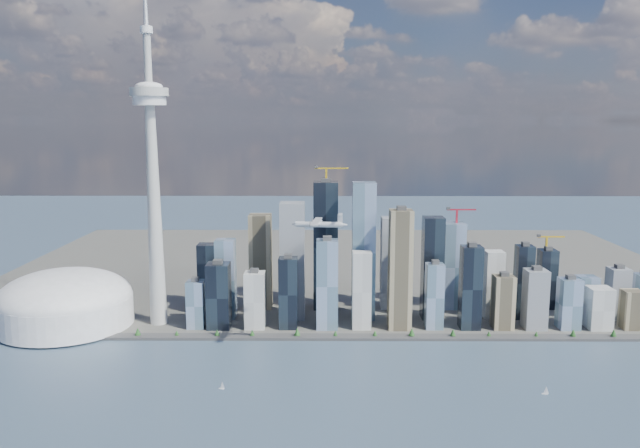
{
  "coord_description": "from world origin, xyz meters",
  "views": [
    {
      "loc": [
        -43.5,
        -619.0,
        313.08
      ],
      "look_at": [
        -49.31,
        260.0,
        167.66
      ],
      "focal_mm": 35.0,
      "sensor_mm": 36.0,
      "label": 1
    }
  ],
  "objects_px": {
    "airplane": "(319,224)",
    "needle_tower": "(153,173)",
    "dome_stadium": "(65,302)",
    "sailboat_east": "(546,392)",
    "sailboat_west": "(222,386)"
  },
  "relations": [
    {
      "from": "airplane",
      "to": "needle_tower",
      "type": "bearing_deg",
      "value": 155.94
    },
    {
      "from": "dome_stadium",
      "to": "sailboat_east",
      "type": "xyz_separation_m",
      "value": [
        653.83,
        -236.75,
        -36.01
      ]
    },
    {
      "from": "airplane",
      "to": "dome_stadium",
      "type": "bearing_deg",
      "value": 166.81
    },
    {
      "from": "dome_stadium",
      "to": "sailboat_west",
      "type": "bearing_deg",
      "value": -39.18
    },
    {
      "from": "dome_stadium",
      "to": "needle_tower",
      "type": "bearing_deg",
      "value": 4.09
    },
    {
      "from": "airplane",
      "to": "sailboat_west",
      "type": "bearing_deg",
      "value": -135.39
    },
    {
      "from": "sailboat_east",
      "to": "dome_stadium",
      "type": "bearing_deg",
      "value": 175.06
    },
    {
      "from": "dome_stadium",
      "to": "airplane",
      "type": "bearing_deg",
      "value": -18.67
    },
    {
      "from": "airplane",
      "to": "sailboat_west",
      "type": "relative_size",
      "value": 6.84
    },
    {
      "from": "needle_tower",
      "to": "sailboat_east",
      "type": "bearing_deg",
      "value": -25.65
    },
    {
      "from": "airplane",
      "to": "sailboat_west",
      "type": "height_order",
      "value": "airplane"
    },
    {
      "from": "airplane",
      "to": "sailboat_east",
      "type": "bearing_deg",
      "value": -16.23
    },
    {
      "from": "dome_stadium",
      "to": "sailboat_west",
      "type": "distance_m",
      "value": 357.83
    },
    {
      "from": "sailboat_west",
      "to": "sailboat_east",
      "type": "relative_size",
      "value": 0.98
    },
    {
      "from": "needle_tower",
      "to": "sailboat_west",
      "type": "bearing_deg",
      "value": -59.94
    }
  ]
}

